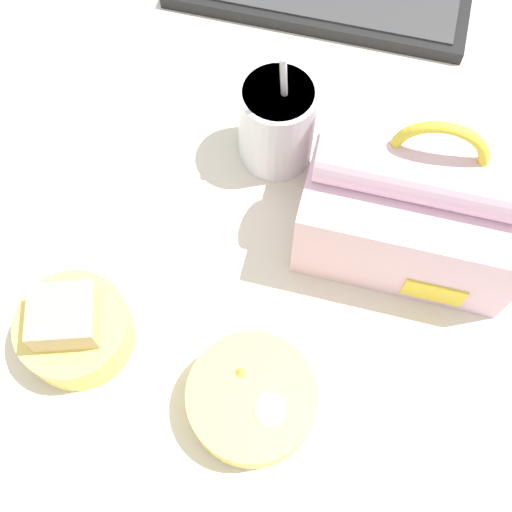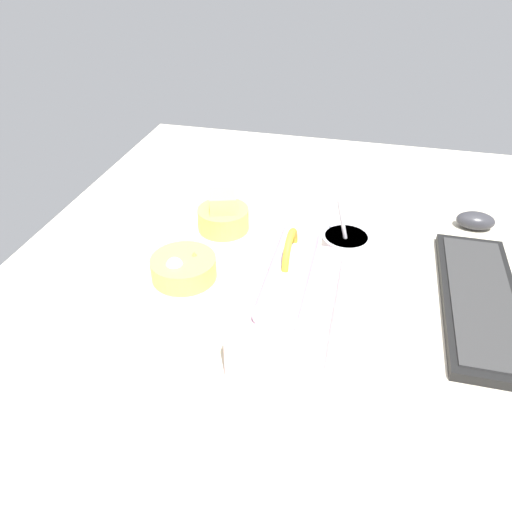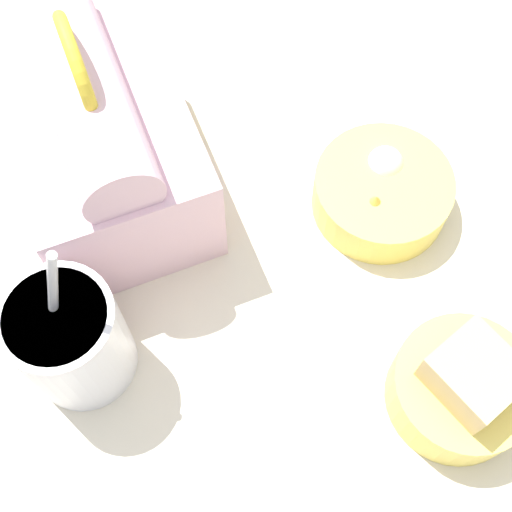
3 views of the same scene
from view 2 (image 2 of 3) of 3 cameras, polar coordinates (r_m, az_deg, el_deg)
desk_surface at (r=96.24cm, az=3.45°, el=-2.53°), size 140.00×110.00×2.00cm
keyboard at (r=96.28cm, az=24.22°, el=-4.58°), size 39.01×12.75×2.10cm
lunch_bag at (r=77.89cm, az=3.62°, el=-5.35°), size 21.71×14.55×20.13cm
soup_cup at (r=90.83cm, az=9.96°, el=-0.45°), size 8.47×8.47×17.97cm
bento_bowl_sandwich at (r=107.68cm, az=-3.76°, el=4.59°), size 10.99×10.99×8.54cm
bento_bowl_snacks at (r=94.37cm, az=-8.23°, el=-1.27°), size 12.27×12.27×5.39cm
computer_mouse at (r=118.21cm, az=23.79°, el=3.72°), size 4.94×8.06×3.84cm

